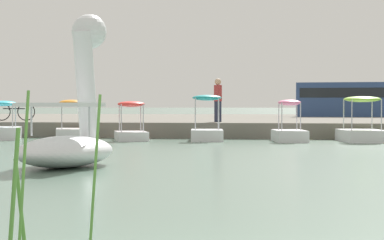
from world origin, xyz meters
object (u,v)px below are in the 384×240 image
at_px(pedal_boat_red, 131,128).
at_px(pedal_boat_cyan, 3,127).
at_px(pedal_boat_orange, 72,129).
at_px(pedal_boat_pink, 289,130).
at_px(person_on_path, 218,98).
at_px(parked_van, 343,98).
at_px(swan_boat, 71,127).
at_px(pedal_boat_lime, 362,128).
at_px(pedal_boat_teal, 207,128).
at_px(bicycle_parked, 14,111).

bearing_deg(pedal_boat_red, pedal_boat_cyan, 179.08).
bearing_deg(pedal_boat_cyan, pedal_boat_orange, 8.14).
bearing_deg(pedal_boat_orange, pedal_boat_pink, -3.37).
bearing_deg(pedal_boat_pink, person_on_path, 131.15).
distance_m(person_on_path, parked_van, 14.15).
bearing_deg(pedal_boat_red, person_on_path, 49.84).
xyz_separation_m(swan_boat, pedal_boat_orange, (-3.66, 11.88, -0.42)).
distance_m(pedal_boat_pink, parked_van, 16.58).
bearing_deg(pedal_boat_lime, pedal_boat_red, -178.10).
distance_m(pedal_boat_teal, pedal_boat_cyan, 7.49).
height_order(pedal_boat_lime, pedal_boat_red, pedal_boat_lime).
relative_size(pedal_boat_red, bicycle_parked, 1.21).
xyz_separation_m(pedal_boat_red, pedal_boat_cyan, (-4.80, 0.08, 0.00)).
bearing_deg(pedal_boat_red, pedal_boat_teal, 3.01).
relative_size(pedal_boat_red, parked_van, 0.43).
bearing_deg(pedal_boat_red, swan_boat, -83.30).
bearing_deg(pedal_boat_orange, person_on_path, 29.03).
height_order(pedal_boat_lime, bicycle_parked, pedal_boat_lime).
bearing_deg(pedal_boat_orange, pedal_boat_cyan, -171.86).
xyz_separation_m(swan_boat, person_on_path, (1.38, 14.68, 0.69)).
height_order(pedal_boat_teal, bicycle_parked, pedal_boat_teal).
distance_m(pedal_boat_orange, bicycle_parked, 5.34).
bearing_deg(swan_boat, parked_van, 76.32).
relative_size(pedal_boat_teal, person_on_path, 1.19).
height_order(person_on_path, parked_van, parked_van).
xyz_separation_m(pedal_boat_lime, pedal_boat_pink, (-2.47, -0.30, -0.10)).
bearing_deg(person_on_path, swan_boat, -95.36).
height_order(swan_boat, pedal_boat_teal, swan_boat).
xyz_separation_m(person_on_path, parked_van, (5.38, 13.08, 0.09)).
xyz_separation_m(pedal_boat_pink, bicycle_parked, (-11.57, 4.28, 0.59)).
relative_size(pedal_boat_pink, bicycle_parked, 1.20).
relative_size(swan_boat, pedal_boat_red, 1.48).
relative_size(pedal_boat_lime, pedal_boat_pink, 1.16).
bearing_deg(pedal_boat_lime, person_on_path, 150.88).
height_order(pedal_boat_orange, bicycle_parked, pedal_boat_orange).
height_order(pedal_boat_teal, person_on_path, person_on_path).
relative_size(swan_boat, pedal_boat_pink, 1.50).
relative_size(pedal_boat_red, pedal_boat_orange, 0.95).
bearing_deg(pedal_boat_teal, pedal_boat_cyan, -179.51).
bearing_deg(parked_van, pedal_boat_teal, -108.52).
relative_size(bicycle_parked, parked_van, 0.35).
bearing_deg(pedal_boat_teal, bicycle_parked, 154.70).
bearing_deg(pedal_boat_red, pedal_boat_orange, 169.37).
distance_m(swan_boat, pedal_boat_red, 11.54).
xyz_separation_m(pedal_boat_teal, bicycle_parked, (-8.69, 4.11, 0.53)).
distance_m(pedal_boat_red, bicycle_parked, 7.38).
distance_m(pedal_boat_lime, bicycle_parked, 14.60).
distance_m(pedal_boat_red, pedal_boat_cyan, 4.80).
distance_m(pedal_boat_pink, person_on_path, 4.47).
xyz_separation_m(pedal_boat_lime, parked_van, (0.07, 16.04, 1.11)).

